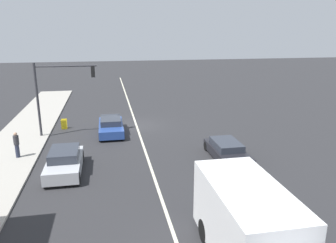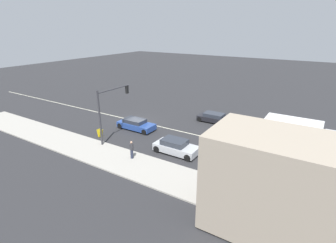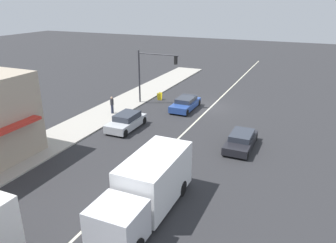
{
  "view_description": "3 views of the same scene",
  "coord_description": "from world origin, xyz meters",
  "px_view_note": "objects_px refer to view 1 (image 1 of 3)",
  "views": [
    {
      "loc": [
        2.39,
        27.31,
        8.04
      ],
      "look_at": [
        -1.56,
        6.47,
        2.08
      ],
      "focal_mm": 35.0,
      "sensor_mm": 36.0,
      "label": 1
    },
    {
      "loc": [
        24.4,
        20.23,
        11.38
      ],
      "look_at": [
        1.72,
        5.93,
        1.62
      ],
      "focal_mm": 28.0,
      "sensor_mm": 36.0,
      "label": 2
    },
    {
      "loc": [
        -9.19,
        31.83,
        10.69
      ],
      "look_at": [
        0.75,
        9.48,
        1.51
      ],
      "focal_mm": 35.0,
      "sensor_mm": 36.0,
      "label": 3
    }
  ],
  "objects_px": {
    "pedestrian": "(17,144)",
    "coupe_blue": "(111,126)",
    "delivery_truck": "(257,238)",
    "warning_aframe_sign": "(64,124)",
    "traffic_signal_main": "(56,87)",
    "sedan_silver": "(65,162)",
    "sedan_dark": "(227,151)"
  },
  "relations": [
    {
      "from": "traffic_signal_main",
      "to": "pedestrian",
      "type": "distance_m",
      "value": 5.71
    },
    {
      "from": "traffic_signal_main",
      "to": "sedan_dark",
      "type": "distance_m",
      "value": 13.55
    },
    {
      "from": "delivery_truck",
      "to": "sedan_silver",
      "type": "bearing_deg",
      "value": -53.86
    },
    {
      "from": "coupe_blue",
      "to": "sedan_silver",
      "type": "height_order",
      "value": "sedan_silver"
    },
    {
      "from": "pedestrian",
      "to": "sedan_dark",
      "type": "xyz_separation_m",
      "value": [
        -13.22,
        2.53,
        -0.44
      ]
    },
    {
      "from": "pedestrian",
      "to": "sedan_silver",
      "type": "distance_m",
      "value": 4.22
    },
    {
      "from": "warning_aframe_sign",
      "to": "sedan_dark",
      "type": "height_order",
      "value": "sedan_dark"
    },
    {
      "from": "pedestrian",
      "to": "delivery_truck",
      "type": "bearing_deg",
      "value": 129.65
    },
    {
      "from": "warning_aframe_sign",
      "to": "delivery_truck",
      "type": "xyz_separation_m",
      "value": [
        -8.24,
        18.85,
        1.04
      ]
    },
    {
      "from": "delivery_truck",
      "to": "sedan_silver",
      "type": "xyz_separation_m",
      "value": [
        7.2,
        -9.86,
        -0.81
      ]
    },
    {
      "from": "pedestrian",
      "to": "sedan_dark",
      "type": "height_order",
      "value": "pedestrian"
    },
    {
      "from": "traffic_signal_main",
      "to": "delivery_truck",
      "type": "relative_size",
      "value": 0.75
    },
    {
      "from": "warning_aframe_sign",
      "to": "sedan_silver",
      "type": "height_order",
      "value": "sedan_silver"
    },
    {
      "from": "delivery_truck",
      "to": "sedan_silver",
      "type": "distance_m",
      "value": 12.23
    },
    {
      "from": "pedestrian",
      "to": "coupe_blue",
      "type": "xyz_separation_m",
      "value": [
        -6.02,
        -4.37,
        -0.39
      ]
    },
    {
      "from": "warning_aframe_sign",
      "to": "delivery_truck",
      "type": "height_order",
      "value": "delivery_truck"
    },
    {
      "from": "warning_aframe_sign",
      "to": "sedan_silver",
      "type": "bearing_deg",
      "value": 96.62
    },
    {
      "from": "coupe_blue",
      "to": "sedan_dark",
      "type": "bearing_deg",
      "value": 136.23
    },
    {
      "from": "pedestrian",
      "to": "traffic_signal_main",
      "type": "bearing_deg",
      "value": -115.19
    },
    {
      "from": "traffic_signal_main",
      "to": "sedan_silver",
      "type": "distance_m",
      "value": 7.94
    },
    {
      "from": "pedestrian",
      "to": "coupe_blue",
      "type": "height_order",
      "value": "pedestrian"
    },
    {
      "from": "traffic_signal_main",
      "to": "warning_aframe_sign",
      "type": "bearing_deg",
      "value": -92.56
    },
    {
      "from": "coupe_blue",
      "to": "sedan_silver",
      "type": "relative_size",
      "value": 1.06
    },
    {
      "from": "pedestrian",
      "to": "delivery_truck",
      "type": "height_order",
      "value": "delivery_truck"
    },
    {
      "from": "pedestrian",
      "to": "warning_aframe_sign",
      "type": "relative_size",
      "value": 2.01
    },
    {
      "from": "delivery_truck",
      "to": "pedestrian",
      "type": "bearing_deg",
      "value": -50.35
    },
    {
      "from": "traffic_signal_main",
      "to": "delivery_truck",
      "type": "xyz_separation_m",
      "value": [
        -8.32,
        17.02,
        -2.43
      ]
    },
    {
      "from": "coupe_blue",
      "to": "traffic_signal_main",
      "type": "bearing_deg",
      "value": -1.23
    },
    {
      "from": "delivery_truck",
      "to": "coupe_blue",
      "type": "xyz_separation_m",
      "value": [
        4.4,
        -16.94,
        -0.86
      ]
    },
    {
      "from": "warning_aframe_sign",
      "to": "delivery_truck",
      "type": "bearing_deg",
      "value": 113.62
    },
    {
      "from": "sedan_silver",
      "to": "coupe_blue",
      "type": "bearing_deg",
      "value": -111.58
    },
    {
      "from": "traffic_signal_main",
      "to": "sedan_dark",
      "type": "relative_size",
      "value": 1.27
    }
  ]
}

